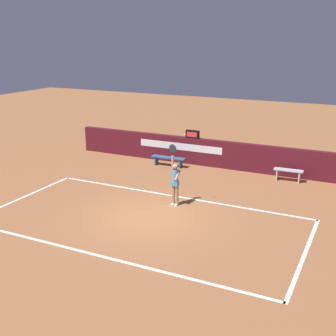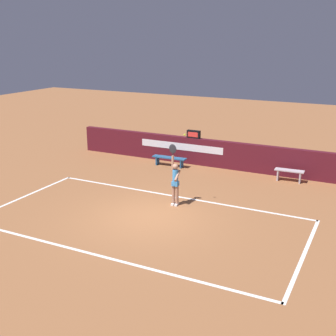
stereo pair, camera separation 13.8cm
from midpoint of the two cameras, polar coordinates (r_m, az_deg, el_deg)
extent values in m
plane|color=#945C36|center=(15.25, -2.20, -6.32)|extent=(60.00, 60.00, 0.00)
cube|color=white|center=(17.07, 1.34, -3.73)|extent=(10.61, 0.11, 0.00)
cube|color=white|center=(12.86, -9.02, -11.14)|extent=(10.61, 0.11, 0.00)
cube|color=white|center=(17.92, -18.04, -3.56)|extent=(0.11, 5.44, 0.00)
cube|color=white|center=(13.32, 17.60, -10.73)|extent=(0.11, 5.44, 0.00)
cube|color=white|center=(16.94, 1.12, -3.89)|extent=(0.11, 0.30, 0.00)
cube|color=#4D121D|center=(20.84, 6.63, 1.85)|extent=(14.95, 0.29, 1.29)
cube|color=silver|center=(21.34, 1.88, 2.81)|extent=(4.34, 0.01, 0.34)
cube|color=black|center=(21.08, 3.55, 4.43)|extent=(0.66, 0.19, 0.37)
cube|color=red|center=(20.99, 3.44, 4.38)|extent=(0.51, 0.01, 0.23)
cylinder|color=#A27159|center=(16.07, 1.43, -3.55)|extent=(0.12, 0.12, 0.79)
cylinder|color=#A27159|center=(16.12, 0.97, -3.48)|extent=(0.12, 0.12, 0.79)
cube|color=white|center=(16.18, 1.39, -4.77)|extent=(0.11, 0.24, 0.07)
cube|color=white|center=(16.23, 0.93, -4.70)|extent=(0.11, 0.24, 0.07)
cylinder|color=#3A89CB|center=(15.87, 1.21, -1.22)|extent=(0.21, 0.21, 0.56)
cube|color=#3A89CB|center=(15.95, 1.21, -2.05)|extent=(0.25, 0.21, 0.16)
sphere|color=#A27159|center=(15.75, 1.22, 0.19)|extent=(0.21, 0.21, 0.21)
cylinder|color=#A27159|center=(15.75, 0.87, 0.71)|extent=(0.10, 0.10, 0.53)
cylinder|color=#A27159|center=(15.75, 1.48, -1.00)|extent=(0.11, 0.45, 0.34)
ellipsoid|color=black|center=(15.62, 0.88, 2.52)|extent=(0.32, 0.05, 0.37)
cylinder|color=black|center=(15.67, 0.88, 1.85)|extent=(0.03, 0.03, 0.18)
sphere|color=#C7E72D|center=(15.40, 2.44, 4.36)|extent=(0.07, 0.07, 0.07)
cube|color=#235584|center=(20.90, 0.38, 1.37)|extent=(1.69, 0.41, 0.05)
cube|color=#235584|center=(21.22, -1.20, 1.01)|extent=(0.07, 0.32, 0.42)
cube|color=#235584|center=(20.71, 1.98, 0.60)|extent=(0.07, 0.32, 0.42)
cube|color=#B9ADB7|center=(19.39, 15.77, -0.31)|extent=(1.24, 0.41, 0.05)
cube|color=#B9ADB7|center=(19.52, 14.36, -0.84)|extent=(0.07, 0.32, 0.49)
cube|color=#B9ADB7|center=(19.40, 17.07, -1.17)|extent=(0.07, 0.32, 0.49)
camera|label=1|loc=(0.07, -89.75, 0.08)|focal=46.71mm
camera|label=2|loc=(0.07, 90.25, -0.08)|focal=46.71mm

